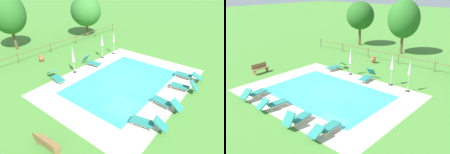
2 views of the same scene
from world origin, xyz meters
The scene contains 18 objects.
ground_plane centered at (0.00, 0.00, 0.00)m, with size 160.00×160.00×0.00m, color #478433.
pool_deck_paving centered at (0.00, 0.00, 0.00)m, with size 11.88×9.08×0.01m, color beige.
swimming_pool_water centered at (0.00, 0.00, 0.01)m, with size 8.57×5.77×0.01m, color #38C6D1.
pool_coping_rim centered at (0.00, 0.00, 0.01)m, with size 9.05×6.25×0.01m.
sun_lounger_north_near_steps centered at (0.69, 3.97, 0.39)m, with size 0.81×1.94×0.96m.
sun_lounger_north_mid centered at (-0.90, -3.96, 0.37)m, with size 0.86×2.07×0.83m.
sun_lounger_north_far centered at (-3.06, 4.30, 0.36)m, with size 0.95×2.12×0.75m.
sun_lounger_north_end centered at (1.69, -4.17, 0.39)m, with size 0.82×1.92×0.99m.
sun_lounger_south_near_corner centered at (-3.23, -3.91, 0.37)m, with size 0.95×2.08×0.84m.
sun_lounger_south_mid centered at (3.58, -3.81, 0.35)m, with size 0.64×2.09×0.70m.
patio_umbrella_closed_row_west centered at (-1.25, 4.19, 1.51)m, with size 0.32×0.32×2.32m.
patio_umbrella_closed_row_mid_west centered at (2.66, 4.38, 1.67)m, with size 0.32×0.32×2.44m.
patio_umbrella_closed_row_centre centered at (4.22, 4.13, 1.52)m, with size 0.32×0.32×2.36m.
wooden_bench_lawn_side centered at (-7.51, -0.81, 0.47)m, with size 0.54×1.53×0.87m.
terracotta_urn_near_fence centered at (-1.68, 8.38, 0.37)m, with size 0.48×0.48×0.69m.
perimeter_fence centered at (0.36, 9.72, 0.70)m, with size 21.84×0.08×1.05m.
tree_far_west centered at (7.22, 10.98, 3.23)m, with size 3.90×3.90×5.14m.
tree_west_mid centered at (-1.40, 13.58, 3.88)m, with size 3.51×3.51×6.00m.
Camera 1 is at (-10.39, -7.02, 7.47)m, focal length 29.61 mm.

